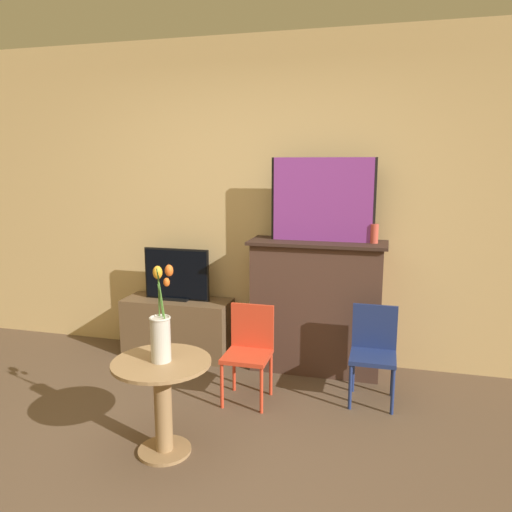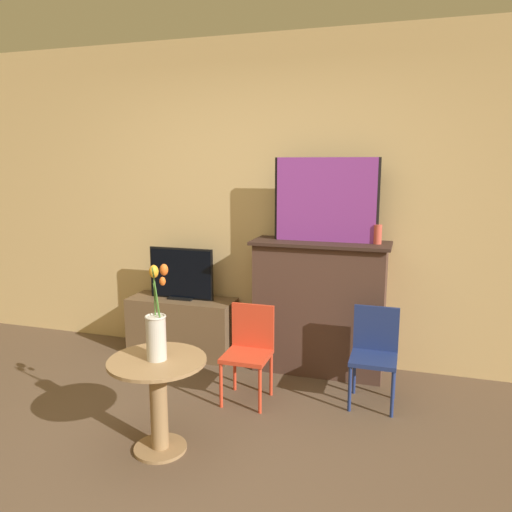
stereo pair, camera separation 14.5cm
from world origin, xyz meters
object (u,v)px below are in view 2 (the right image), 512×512
Objects in this scene: painting at (326,200)px; vase_tulips at (156,330)px; tv_monitor at (181,274)px; chair_red at (249,347)px; chair_blue at (374,350)px.

vase_tulips is at bearing -116.21° from painting.
tv_monitor is 1.53m from vase_tulips.
tv_monitor is 1.03× the size of vase_tulips.
tv_monitor is 0.87× the size of chair_red.
vase_tulips is (-0.71, -1.44, -0.65)m from painting.
tv_monitor is 1.78m from chair_blue.
tv_monitor is at bearing 110.44° from vase_tulips.
chair_blue is at bearing 40.93° from vase_tulips.
vase_tulips is at bearing -69.56° from tv_monitor.
painting is 1.39× the size of tv_monitor.
chair_blue is 1.19× the size of vase_tulips.
painting is 1.20× the size of chair_blue.
chair_red is 0.88m from chair_blue.
chair_blue is (0.44, -0.44, -1.01)m from painting.
tv_monitor is 1.10m from chair_red.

